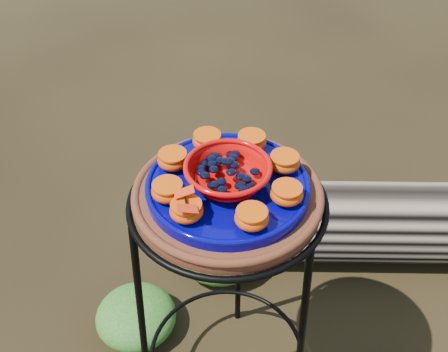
# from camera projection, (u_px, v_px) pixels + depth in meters

# --- Properties ---
(plant_stand) EXTENTS (0.44, 0.44, 0.70)m
(plant_stand) POSITION_uv_depth(u_px,v_px,m) (227.00, 307.00, 1.35)
(plant_stand) COLOR black
(plant_stand) RESTS_ON ground
(terracotta_saucer) EXTENTS (0.37, 0.37, 0.03)m
(terracotta_saucer) POSITION_uv_depth(u_px,v_px,m) (228.00, 197.00, 1.11)
(terracotta_saucer) COLOR #5C2515
(terracotta_saucer) RESTS_ON plant_stand
(cobalt_plate) EXTENTS (0.32, 0.32, 0.02)m
(cobalt_plate) POSITION_uv_depth(u_px,v_px,m) (228.00, 187.00, 1.09)
(cobalt_plate) COLOR #02025E
(cobalt_plate) RESTS_ON terracotta_saucer
(red_bowl) EXTENTS (0.16, 0.16, 0.04)m
(red_bowl) POSITION_uv_depth(u_px,v_px,m) (228.00, 174.00, 1.07)
(red_bowl) COLOR #C40805
(red_bowl) RESTS_ON cobalt_plate
(glass_gems) EXTENTS (0.12, 0.12, 0.02)m
(glass_gems) POSITION_uv_depth(u_px,v_px,m) (228.00, 161.00, 1.05)
(glass_gems) COLOR black
(glass_gems) RESTS_ON red_bowl
(orange_half_0) EXTENTS (0.06, 0.06, 0.03)m
(orange_half_0) POSITION_uv_depth(u_px,v_px,m) (186.00, 211.00, 1.00)
(orange_half_0) COLOR #C13F0A
(orange_half_0) RESTS_ON cobalt_plate
(orange_half_1) EXTENTS (0.06, 0.06, 0.03)m
(orange_half_1) POSITION_uv_depth(u_px,v_px,m) (252.00, 218.00, 0.99)
(orange_half_1) COLOR #C13F0A
(orange_half_1) RESTS_ON cobalt_plate
(orange_half_2) EXTENTS (0.06, 0.06, 0.03)m
(orange_half_2) POSITION_uv_depth(u_px,v_px,m) (287.00, 194.00, 1.03)
(orange_half_2) COLOR #C13F0A
(orange_half_2) RESTS_ON cobalt_plate
(orange_half_3) EXTENTS (0.06, 0.06, 0.03)m
(orange_half_3) POSITION_uv_depth(u_px,v_px,m) (284.00, 162.00, 1.10)
(orange_half_3) COLOR #C13F0A
(orange_half_3) RESTS_ON cobalt_plate
(orange_half_4) EXTENTS (0.06, 0.06, 0.03)m
(orange_half_4) POSITION_uv_depth(u_px,v_px,m) (252.00, 142.00, 1.15)
(orange_half_4) COLOR #C13F0A
(orange_half_4) RESTS_ON cobalt_plate
(orange_half_5) EXTENTS (0.06, 0.06, 0.03)m
(orange_half_5) POSITION_uv_depth(u_px,v_px,m) (207.00, 141.00, 1.16)
(orange_half_5) COLOR #C13F0A
(orange_half_5) RESTS_ON cobalt_plate
(orange_half_6) EXTENTS (0.06, 0.06, 0.03)m
(orange_half_6) POSITION_uv_depth(u_px,v_px,m) (173.00, 160.00, 1.11)
(orange_half_6) COLOR #C13F0A
(orange_half_6) RESTS_ON cobalt_plate
(orange_half_7) EXTENTS (0.06, 0.06, 0.03)m
(orange_half_7) POSITION_uv_depth(u_px,v_px,m) (168.00, 191.00, 1.04)
(orange_half_7) COLOR #C13F0A
(orange_half_7) RESTS_ON cobalt_plate
(butterfly) EXTENTS (0.09, 0.07, 0.01)m
(butterfly) POSITION_uv_depth(u_px,v_px,m) (186.00, 201.00, 0.99)
(butterfly) COLOR red
(butterfly) RESTS_ON orange_half_0
(driftwood_log) EXTENTS (1.49, 0.58, 0.27)m
(driftwood_log) POSITION_uv_depth(u_px,v_px,m) (398.00, 222.00, 1.86)
(driftwood_log) COLOR black
(driftwood_log) RESTS_ON ground
(foliage_left) EXTENTS (0.24, 0.24, 0.12)m
(foliage_left) POSITION_uv_depth(u_px,v_px,m) (136.00, 315.00, 1.67)
(foliage_left) COLOR #185212
(foliage_left) RESTS_ON ground
(foliage_back) EXTENTS (0.31, 0.31, 0.16)m
(foliage_back) POSITION_uv_depth(u_px,v_px,m) (220.00, 245.00, 1.86)
(foliage_back) COLOR #185212
(foliage_back) RESTS_ON ground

